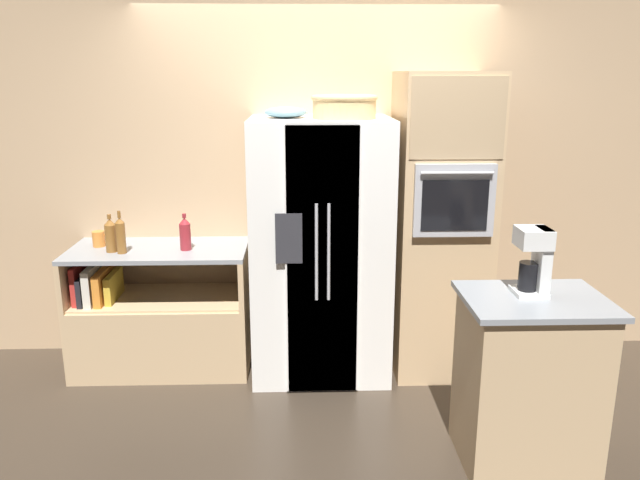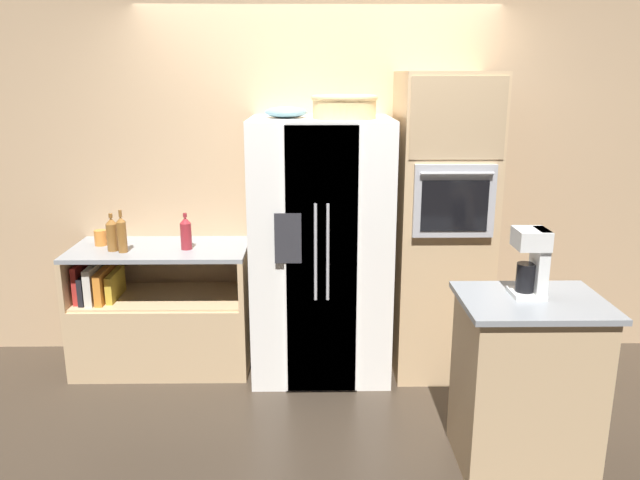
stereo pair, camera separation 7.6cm
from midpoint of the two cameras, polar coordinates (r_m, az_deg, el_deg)
The scene contains 13 objects.
ground_plane at distance 4.52m, azimuth 0.41°, elevation -11.90°, with size 20.00×20.00×0.00m, color #382D23.
wall_back at distance 4.55m, azimuth 0.32°, elevation 6.84°, with size 12.00×0.06×2.80m.
counter_left at distance 4.62m, azimuth -13.80°, elevation -7.33°, with size 1.22×0.61×0.88m.
refrigerator at distance 4.26m, azimuth 0.58°, elevation -0.84°, with size 0.93×0.78×1.77m.
wall_oven at distance 4.35m, azimuth 11.48°, elevation 1.25°, with size 0.62×0.74×2.06m.
island_counter at distance 3.54m, azimuth 18.86°, elevation -12.22°, with size 0.73×0.58×0.94m.
wicker_basket at distance 4.03m, azimuth 2.80°, elevation 12.15°, with size 0.42×0.42×0.15m.
fruit_bowl at distance 4.11m, azimuth -2.59°, elevation 11.60°, with size 0.28×0.28×0.07m.
bottle_tall at distance 4.33m, azimuth -11.67°, elevation 0.63°, with size 0.08×0.08×0.25m.
bottle_short at distance 4.42m, azimuth -18.01°, elevation 0.52°, with size 0.08×0.08×0.26m.
bottle_wide at distance 4.36m, azimuth -17.19°, elevation 0.51°, with size 0.06×0.06×0.29m.
mug at distance 4.60m, azimuth -18.94°, elevation 0.19°, with size 0.12×0.08×0.11m.
coffee_maker at distance 3.35m, azimuth 19.51°, elevation -1.70°, with size 0.16×0.17×0.35m.
Camera 2 is at (-0.05, -4.03, 2.04)m, focal length 35.00 mm.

